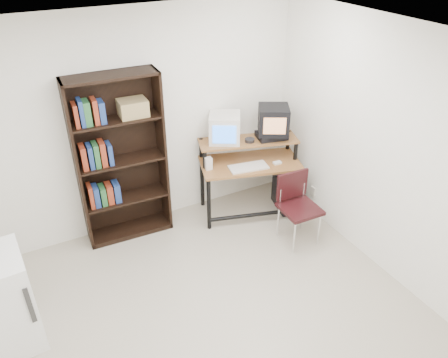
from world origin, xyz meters
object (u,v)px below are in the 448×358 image
crt_monitor (225,128)px  pc_tower (285,194)px  crt_tv (273,120)px  computer_desk (250,165)px  bookshelf (120,158)px  school_chair (297,201)px

crt_monitor → pc_tower: bearing=0.6°
crt_monitor → crt_tv: crt_tv is taller
crt_tv → pc_tower: size_ratio=1.07×
computer_desk → crt_tv: 0.62m
crt_tv → computer_desk: bearing=-149.4°
computer_desk → crt_monitor: (-0.23, 0.22, 0.45)m
computer_desk → crt_monitor: size_ratio=2.68×
bookshelf → pc_tower: bearing=-11.1°
school_chair → crt_tv: bearing=82.5°
crt_tv → bookshelf: (-1.85, 0.30, -0.21)m
crt_monitor → bookshelf: bookshelf is taller
crt_monitor → school_chair: bearing=-36.3°
computer_desk → school_chair: computer_desk is taller
bookshelf → computer_desk: bearing=-9.3°
computer_desk → crt_tv: size_ratio=2.79×
crt_tv → school_chair: 1.03m
computer_desk → pc_tower: bearing=-2.4°
computer_desk → crt_tv: crt_tv is taller
pc_tower → school_chair: 0.71m
pc_tower → computer_desk: bearing=174.4°
crt_monitor → bookshelf: (-1.29, 0.09, -0.14)m
computer_desk → pc_tower: computer_desk is taller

